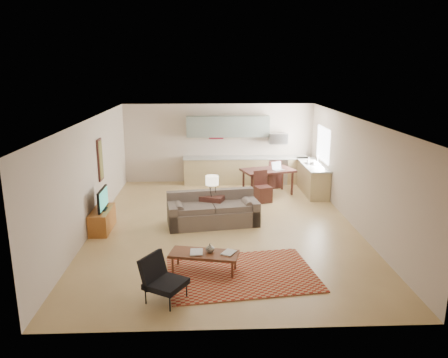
{
  "coord_description": "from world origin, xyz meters",
  "views": [
    {
      "loc": [
        -0.44,
        -10.39,
        3.9
      ],
      "look_at": [
        0.0,
        0.3,
        1.15
      ],
      "focal_mm": 35.0,
      "sensor_mm": 36.0,
      "label": 1
    }
  ],
  "objects_px": {
    "dining_table": "(268,182)",
    "console_table": "(212,208)",
    "sofa": "(213,209)",
    "coffee_table": "(204,262)",
    "armchair": "(166,279)",
    "tv_credenza": "(102,220)"
  },
  "relations": [
    {
      "from": "coffee_table",
      "to": "dining_table",
      "type": "distance_m",
      "value": 5.7
    },
    {
      "from": "console_table",
      "to": "dining_table",
      "type": "bearing_deg",
      "value": 74.02
    },
    {
      "from": "armchair",
      "to": "dining_table",
      "type": "bearing_deg",
      "value": 8.52
    },
    {
      "from": "tv_credenza",
      "to": "dining_table",
      "type": "height_order",
      "value": "dining_table"
    },
    {
      "from": "sofa",
      "to": "dining_table",
      "type": "bearing_deg",
      "value": 47.65
    },
    {
      "from": "sofa",
      "to": "armchair",
      "type": "bearing_deg",
      "value": -112.02
    },
    {
      "from": "dining_table",
      "to": "tv_credenza",
      "type": "bearing_deg",
      "value": -163.79
    },
    {
      "from": "coffee_table",
      "to": "dining_table",
      "type": "height_order",
      "value": "dining_table"
    },
    {
      "from": "coffee_table",
      "to": "sofa",
      "type": "bearing_deg",
      "value": 97.43
    },
    {
      "from": "sofa",
      "to": "coffee_table",
      "type": "xyz_separation_m",
      "value": [
        -0.21,
        -2.65,
        -0.21
      ]
    },
    {
      "from": "armchair",
      "to": "dining_table",
      "type": "height_order",
      "value": "dining_table"
    },
    {
      "from": "tv_credenza",
      "to": "coffee_table",
      "type": "bearing_deg",
      "value": -43.39
    },
    {
      "from": "tv_credenza",
      "to": "console_table",
      "type": "bearing_deg",
      "value": 11.47
    },
    {
      "from": "sofa",
      "to": "console_table",
      "type": "xyz_separation_m",
      "value": [
        -0.01,
        0.27,
        -0.07
      ]
    },
    {
      "from": "armchair",
      "to": "dining_table",
      "type": "relative_size",
      "value": 0.51
    },
    {
      "from": "dining_table",
      "to": "sofa",
      "type": "bearing_deg",
      "value": -140.6
    },
    {
      "from": "dining_table",
      "to": "console_table",
      "type": "bearing_deg",
      "value": -143.62
    },
    {
      "from": "sofa",
      "to": "armchair",
      "type": "distance_m",
      "value": 3.82
    },
    {
      "from": "coffee_table",
      "to": "console_table",
      "type": "distance_m",
      "value": 2.93
    },
    {
      "from": "coffee_table",
      "to": "tv_credenza",
      "type": "bearing_deg",
      "value": 148.66
    },
    {
      "from": "tv_credenza",
      "to": "console_table",
      "type": "xyz_separation_m",
      "value": [
        2.71,
        0.55,
        0.08
      ]
    },
    {
      "from": "armchair",
      "to": "coffee_table",
      "type": "bearing_deg",
      "value": -0.28
    }
  ]
}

